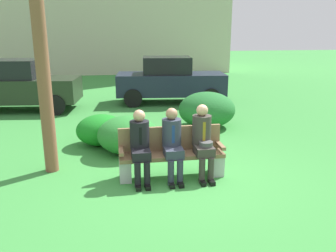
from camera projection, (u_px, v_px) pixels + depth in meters
ground_plane at (187, 178)px, 6.25m from camera, size 80.00×80.00×0.00m
park_bench at (171, 154)px, 6.27m from camera, size 1.88×0.44×0.90m
seated_man_left at (140, 142)px, 5.98m from camera, size 0.34×0.72×1.27m
seated_man_middle at (173, 140)px, 6.07m from camera, size 0.34×0.72×1.28m
seated_man_right at (203, 138)px, 6.15m from camera, size 0.34×0.72×1.32m
shrub_near_bench at (128, 135)px, 7.46m from camera, size 1.31×1.20×0.82m
shrub_mid_lawn at (207, 110)px, 9.49m from camera, size 1.56×1.43×0.97m
shrub_far_lawn at (101, 130)px, 8.01m from camera, size 1.14×1.05×0.71m
parked_car_near at (17, 86)px, 11.39m from camera, size 4.06×2.09×1.68m
parked_car_far at (170, 80)px, 12.66m from camera, size 4.05×2.06×1.68m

